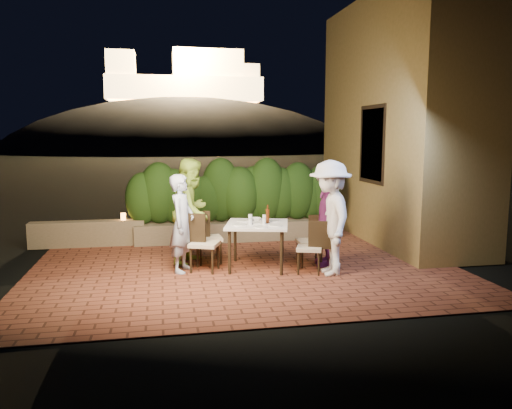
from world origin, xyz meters
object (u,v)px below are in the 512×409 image
object	(u,v)px
chair_right_front	(309,247)
parapet_lamp	(123,217)
bowl	(256,219)
chair_left_back	(209,237)
diner_white	(330,218)
diner_green	(193,211)
chair_right_back	(310,240)
chair_left_front	(205,243)
diner_blue	(182,223)
diner_purple	(327,221)
dining_table	(257,246)
beer_bottle	(268,214)

from	to	relation	value
chair_right_front	parapet_lamp	xyz separation A→B (m)	(-3.06, 2.67, 0.15)
bowl	chair_right_front	world-z (taller)	chair_right_front
chair_left_back	diner_white	size ratio (longest dim) A/B	0.50
diner_white	parapet_lamp	world-z (taller)	diner_white
chair_right_front	diner_green	distance (m)	2.10
bowl	chair_right_back	xyz separation A→B (m)	(0.85, -0.33, -0.34)
chair_right_front	parapet_lamp	world-z (taller)	chair_right_front
chair_left_front	diner_blue	world-z (taller)	diner_blue
parapet_lamp	diner_white	bearing A→B (deg)	-39.69
diner_purple	diner_blue	bearing A→B (deg)	-81.54
bowl	chair_left_back	distance (m)	0.87
bowl	diner_green	distance (m)	1.10
bowl	chair_left_back	world-z (taller)	chair_left_back
diner_white	bowl	bearing A→B (deg)	-127.62
chair_right_front	diner_blue	size ratio (longest dim) A/B	0.53
diner_blue	parapet_lamp	xyz separation A→B (m)	(-1.08, 2.21, -0.22)
parapet_lamp	diner_blue	bearing A→B (deg)	-64.07
dining_table	diner_white	bearing A→B (deg)	-27.80
beer_bottle	diner_green	xyz separation A→B (m)	(-1.19, 0.58, -0.00)
bowl	diner_purple	world-z (taller)	diner_purple
parapet_lamp	chair_right_back	bearing A→B (deg)	-35.05
beer_bottle	bowl	xyz separation A→B (m)	(-0.13, 0.32, -0.13)
dining_table	parapet_lamp	world-z (taller)	dining_table
beer_bottle	chair_left_back	size ratio (longest dim) A/B	0.34
diner_green	chair_right_back	bearing A→B (deg)	-77.95
parapet_lamp	chair_left_back	bearing A→B (deg)	-48.44
diner_white	diner_blue	bearing A→B (deg)	-100.89
chair_left_front	bowl	bearing A→B (deg)	42.15
chair_left_front	beer_bottle	bearing A→B (deg)	22.90
parapet_lamp	bowl	bearing A→B (deg)	-39.20
dining_table	parapet_lamp	xyz separation A→B (m)	(-2.30, 2.23, 0.20)
chair_right_back	diner_blue	world-z (taller)	diner_blue
beer_bottle	diner_white	xyz separation A→B (m)	(0.88, -0.56, 0.00)
beer_bottle	chair_right_front	size ratio (longest dim) A/B	0.36
chair_left_front	chair_right_front	distance (m)	1.68
diner_blue	parapet_lamp	distance (m)	2.47
diner_white	dining_table	bearing A→B (deg)	-114.61
bowl	chair_right_front	bearing A→B (deg)	-46.45
chair_left_front	diner_purple	xyz separation A→B (m)	(2.05, -0.03, 0.28)
bowl	chair_left_front	distance (m)	1.02
diner_white	chair_right_back	bearing A→B (deg)	-160.29
chair_left_back	chair_right_back	bearing A→B (deg)	-20.57
chair_right_front	diner_purple	distance (m)	0.66
bowl	diner_green	size ratio (longest dim) A/B	0.09
bowl	diner_white	distance (m)	1.35
diner_blue	chair_left_front	bearing A→B (deg)	-74.42
chair_left_front	chair_right_back	world-z (taller)	chair_left_front
diner_green	parapet_lamp	distance (m)	2.11
dining_table	diner_green	xyz separation A→B (m)	(-1.02, 0.58, 0.52)
chair_left_front	diner_blue	bearing A→B (deg)	-165.29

